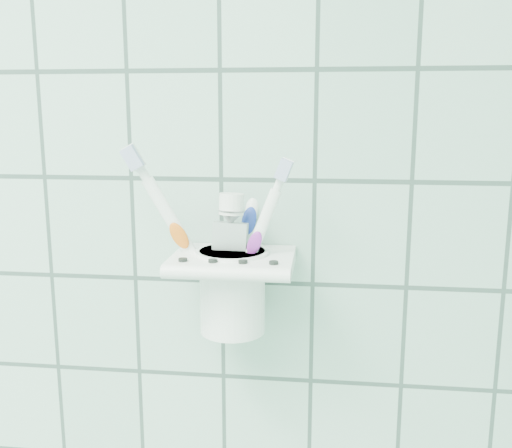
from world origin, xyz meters
TOP-DOWN VIEW (x-y plane):
  - holder_bracket at (0.64, 1.15)m, footprint 0.13×0.10m
  - cup at (0.64, 1.16)m, footprint 0.08×0.08m
  - toothbrush_pink at (0.64, 1.16)m, footprint 0.10×0.03m
  - toothbrush_blue at (0.64, 1.15)m, footprint 0.04×0.09m
  - toothbrush_orange at (0.63, 1.15)m, footprint 0.07×0.02m
  - toothpaste_tube at (0.63, 1.16)m, footprint 0.04×0.03m

SIDE VIEW (x-z plane):
  - cup at x=0.64m, z-range 1.21..1.30m
  - holder_bracket at x=0.64m, z-range 1.27..1.31m
  - toothpaste_tube at x=0.63m, z-range 1.23..1.37m
  - toothbrush_orange at x=0.63m, z-range 1.22..1.41m
  - toothbrush_pink at x=0.64m, z-range 1.22..1.43m
  - toothbrush_blue at x=0.64m, z-range 1.22..1.44m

